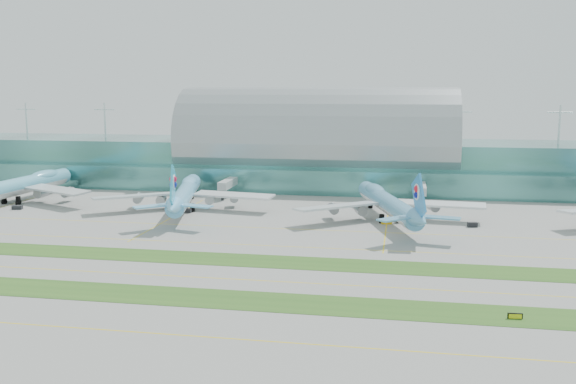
% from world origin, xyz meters
% --- Properties ---
extents(ground, '(700.00, 700.00, 0.00)m').
position_xyz_m(ground, '(0.00, 0.00, 0.00)').
color(ground, gray).
rests_on(ground, ground).
extents(terminal, '(340.00, 69.10, 36.00)m').
position_xyz_m(terminal, '(0.01, 128.79, 14.23)').
color(terminal, '#3D7A75').
rests_on(terminal, ground).
extents(grass_strip_near, '(420.00, 12.00, 0.08)m').
position_xyz_m(grass_strip_near, '(0.00, -28.00, 0.04)').
color(grass_strip_near, '#2D591E').
rests_on(grass_strip_near, ground).
extents(grass_strip_far, '(420.00, 12.00, 0.08)m').
position_xyz_m(grass_strip_far, '(0.00, 2.00, 0.04)').
color(grass_strip_far, '#2D591E').
rests_on(grass_strip_far, ground).
extents(taxiline_a, '(420.00, 0.35, 0.01)m').
position_xyz_m(taxiline_a, '(0.00, -48.00, 0.01)').
color(taxiline_a, yellow).
rests_on(taxiline_a, ground).
extents(taxiline_b, '(420.00, 0.35, 0.01)m').
position_xyz_m(taxiline_b, '(0.00, -14.00, 0.01)').
color(taxiline_b, yellow).
rests_on(taxiline_b, ground).
extents(taxiline_c, '(420.00, 0.35, 0.01)m').
position_xyz_m(taxiline_c, '(0.00, 18.00, 0.01)').
color(taxiline_c, yellow).
rests_on(taxiline_c, ground).
extents(taxiline_d, '(420.00, 0.35, 0.01)m').
position_xyz_m(taxiline_d, '(0.00, 40.00, 0.01)').
color(taxiline_d, yellow).
rests_on(taxiline_d, ground).
extents(airliner_a, '(67.17, 76.34, 21.01)m').
position_xyz_m(airliner_a, '(-106.27, 68.10, 6.48)').
color(airliner_a, '#60B5D3').
rests_on(airliner_a, ground).
extents(airliner_b, '(62.43, 71.94, 20.00)m').
position_xyz_m(airliner_b, '(-38.86, 64.60, 6.17)').
color(airliner_b, '#6DC0F1').
rests_on(airliner_b, ground).
extents(airliner_c, '(60.70, 70.35, 19.80)m').
position_xyz_m(airliner_c, '(32.32, 58.38, 6.11)').
color(airliner_c, '#5A9FC6').
rests_on(airliner_c, ground).
extents(gse_b, '(3.75, 2.71, 1.35)m').
position_xyz_m(gse_b, '(-98.13, 54.48, 0.67)').
color(gse_b, black).
rests_on(gse_b, ground).
extents(gse_c, '(3.38, 2.49, 1.64)m').
position_xyz_m(gse_c, '(-39.41, 52.98, 0.82)').
color(gse_c, black).
rests_on(gse_c, ground).
extents(gse_d, '(3.33, 1.78, 1.55)m').
position_xyz_m(gse_d, '(-36.52, 59.08, 0.78)').
color(gse_d, black).
rests_on(gse_d, ground).
extents(gse_e, '(3.67, 2.44, 1.44)m').
position_xyz_m(gse_e, '(32.31, 52.88, 0.72)').
color(gse_e, '#E2AF0D').
rests_on(gse_e, ground).
extents(gse_f, '(3.17, 1.92, 1.49)m').
position_xyz_m(gse_f, '(58.81, 52.57, 0.74)').
color(gse_f, black).
rests_on(gse_f, ground).
extents(taxiway_sign_east, '(2.78, 0.46, 1.17)m').
position_xyz_m(taxiway_sign_east, '(58.29, -29.46, 0.58)').
color(taxiway_sign_east, black).
rests_on(taxiway_sign_east, ground).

